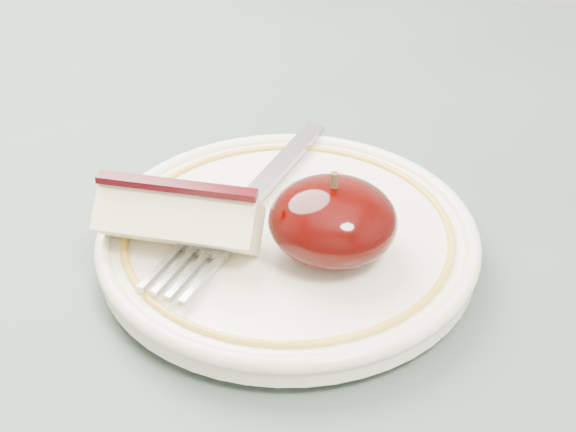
% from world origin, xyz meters
% --- Properties ---
extents(table, '(0.90, 0.90, 0.75)m').
position_xyz_m(table, '(0.00, 0.00, 0.66)').
color(table, brown).
rests_on(table, ground).
extents(plate, '(0.21, 0.21, 0.02)m').
position_xyz_m(plate, '(-0.01, 0.02, 0.76)').
color(plate, beige).
rests_on(plate, table).
extents(apple_half, '(0.07, 0.06, 0.05)m').
position_xyz_m(apple_half, '(0.02, 0.01, 0.79)').
color(apple_half, black).
rests_on(apple_half, plate).
extents(apple_wedge, '(0.08, 0.04, 0.04)m').
position_xyz_m(apple_wedge, '(-0.06, -0.00, 0.79)').
color(apple_wedge, beige).
rests_on(apple_wedge, plate).
extents(fork, '(0.07, 0.18, 0.00)m').
position_xyz_m(fork, '(-0.04, 0.03, 0.77)').
color(fork, '#95979D').
rests_on(fork, plate).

